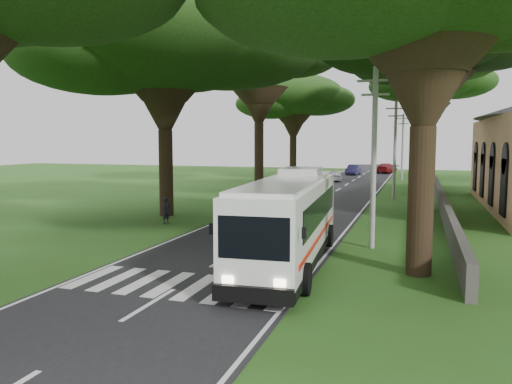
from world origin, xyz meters
TOP-DOWN VIEW (x-y plane):
  - ground at (0.00, 0.00)m, footprint 140.00×140.00m
  - road at (0.00, 25.00)m, footprint 8.00×120.00m
  - crosswalk at (0.00, -2.00)m, footprint 8.00×3.00m
  - property_wall at (9.00, 24.00)m, footprint 0.35×50.00m
  - pole_near at (5.50, 6.00)m, footprint 1.60×0.24m
  - pole_mid at (5.50, 26.00)m, footprint 1.60×0.24m
  - pole_far at (5.50, 46.00)m, footprint 1.60×0.24m
  - tree_l_mida at (-8.00, 12.00)m, footprint 15.96×15.96m
  - tree_l_midb at (-7.50, 30.00)m, footprint 12.56×12.56m
  - tree_l_far at (-8.50, 48.00)m, footprint 13.15×13.15m
  - tree_r_mida at (8.00, 20.00)m, footprint 13.84×13.84m
  - tree_r_midb at (7.50, 38.00)m, footprint 12.63×12.63m
  - tree_r_far at (8.50, 56.00)m, footprint 14.53×14.53m
  - coach_bus at (2.70, 2.05)m, footprint 3.25×11.44m
  - distant_car_a at (-1.93, 41.99)m, footprint 2.28×4.10m
  - distant_car_b at (-1.28, 54.16)m, footprint 1.81×4.37m
  - distant_car_c at (2.92, 59.05)m, footprint 2.97×5.26m
  - pedestrian at (-6.42, 9.03)m, footprint 0.48×0.63m

SIDE VIEW (x-z plane):
  - ground at x=0.00m, z-range 0.00..0.00m
  - crosswalk at x=0.00m, z-range -0.01..0.01m
  - road at x=0.00m, z-range -0.01..0.03m
  - property_wall at x=9.00m, z-range 0.00..1.20m
  - distant_car_a at x=-1.93m, z-range 0.03..1.35m
  - distant_car_b at x=-1.28m, z-range 0.03..1.44m
  - distant_car_c at x=2.92m, z-range 0.03..1.47m
  - pedestrian at x=-6.42m, z-range 0.00..1.55m
  - coach_bus at x=2.70m, z-range 0.13..3.46m
  - pole_near at x=5.50m, z-range 0.18..8.18m
  - pole_mid at x=5.50m, z-range 0.18..8.18m
  - pole_far at x=5.50m, z-range 0.18..8.18m
  - tree_l_far at x=-8.50m, z-range 3.81..17.28m
  - tree_l_mida at x=-8.00m, z-range 3.79..18.28m
  - tree_r_mida at x=8.00m, z-range 4.52..19.74m
  - tree_r_far at x=8.50m, z-range 4.95..21.31m
  - tree_r_midb at x=7.50m, z-range 5.10..21.18m
  - tree_l_midb at x=-7.50m, z-range 5.11..21.19m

